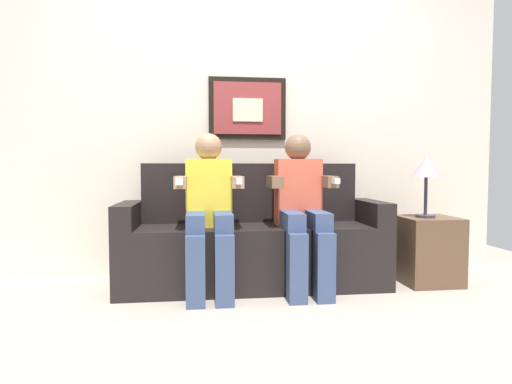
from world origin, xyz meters
TOP-DOWN VIEW (x-y plane):
  - ground_plane at (0.00, 0.00)m, footprint 5.61×5.61m
  - back_wall_assembly at (-0.00, 0.76)m, footprint 4.31×0.10m
  - couch at (0.00, 0.33)m, footprint 1.91×0.58m
  - person_on_left at (-0.32, 0.16)m, footprint 0.46×0.56m
  - person_on_right at (0.32, 0.16)m, footprint 0.46×0.56m
  - side_table_right at (1.31, 0.22)m, footprint 0.40×0.40m
  - table_lamp at (1.27, 0.20)m, footprint 0.22×0.22m

SIDE VIEW (x-z plane):
  - ground_plane at x=0.00m, z-range 0.00..0.00m
  - side_table_right at x=1.31m, z-range 0.00..0.50m
  - couch at x=0.00m, z-range -0.14..0.76m
  - person_on_right at x=0.32m, z-range 0.05..1.16m
  - person_on_left at x=-0.32m, z-range 0.05..1.16m
  - table_lamp at x=1.27m, z-range 0.63..1.09m
  - back_wall_assembly at x=0.00m, z-range 0.00..2.60m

